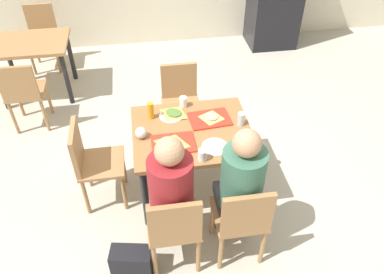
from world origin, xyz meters
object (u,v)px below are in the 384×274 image
at_px(chair_near_right, 242,218).
at_px(pizza_slice_a, 172,143).
at_px(paper_plate_near_edge, 215,147).
at_px(condiment_bottle, 151,111).
at_px(tray_red_near, 173,144).
at_px(pizza_slice_b, 211,117).
at_px(plastic_cup_a, 183,102).
at_px(handbag, 132,262).
at_px(pizza_slice_c, 174,113).
at_px(background_table, 32,51).
at_px(main_table, 192,139).
at_px(paper_plate_center, 171,115).
at_px(chair_far_side, 180,98).
at_px(chair_left_end, 91,160).
at_px(person_in_brown_jacket, 240,182).
at_px(soda_can, 241,119).
at_px(chair_near_left, 174,226).
at_px(background_chair_near, 23,91).
at_px(foil_bundle, 141,133).
at_px(tray_red_far, 210,119).
at_px(plastic_cup_b, 202,155).
at_px(background_chair_far, 42,32).
at_px(person_in_red, 171,190).

bearing_deg(chair_near_right, pizza_slice_a, 124.55).
relative_size(paper_plate_near_edge, condiment_bottle, 1.38).
bearing_deg(tray_red_near, pizza_slice_b, 37.22).
height_order(plastic_cup_a, handbag, plastic_cup_a).
distance_m(pizza_slice_c, background_table, 2.30).
distance_m(main_table, background_table, 2.57).
distance_m(main_table, condiment_bottle, 0.45).
bearing_deg(background_table, paper_plate_center, -48.10).
relative_size(chair_far_side, paper_plate_near_edge, 3.93).
bearing_deg(chair_left_end, pizza_slice_b, 7.02).
height_order(person_in_brown_jacket, soda_can, person_in_brown_jacket).
xyz_separation_m(chair_near_right, handbag, (-0.87, -0.02, -0.37)).
distance_m(chair_near_left, background_chair_near, 2.48).
distance_m(handbag, background_chair_near, 2.34).
bearing_deg(handbag, foil_bundle, 78.24).
distance_m(chair_near_right, tray_red_far, 0.98).
bearing_deg(plastic_cup_b, chair_near_left, -122.39).
xyz_separation_m(background_chair_near, background_chair_far, (0.00, 1.47, 0.00)).
bearing_deg(tray_red_far, pizza_slice_a, -142.33).
relative_size(paper_plate_center, background_chair_near, 0.25).
distance_m(tray_red_far, paper_plate_near_edge, 0.37).
xyz_separation_m(pizza_slice_a, condiment_bottle, (-0.14, 0.40, 0.06)).
height_order(background_chair_near, background_chair_far, same).
bearing_deg(condiment_bottle, tray_red_near, -68.31).
bearing_deg(foil_bundle, chair_near_left, -77.17).
bearing_deg(main_table, paper_plate_near_edge, -56.95).
height_order(chair_far_side, paper_plate_near_edge, chair_far_side).
xyz_separation_m(plastic_cup_b, handbag, (-0.63, -0.47, -0.64)).
distance_m(chair_near_left, paper_plate_center, 1.08).
bearing_deg(handbag, chair_far_side, 69.76).
distance_m(chair_left_end, background_chair_far, 2.79).
height_order(person_in_brown_jacket, foil_bundle, person_in_brown_jacket).
height_order(tray_red_near, foil_bundle, foil_bundle).
relative_size(tray_red_far, background_chair_near, 0.42).
height_order(chair_left_end, background_chair_far, same).
bearing_deg(plastic_cup_a, tray_red_far, -49.05).
bearing_deg(paper_plate_center, person_in_brown_jacket, -65.67).
bearing_deg(chair_left_end, person_in_brown_jacket, -30.27).
distance_m(main_table, pizza_slice_c, 0.31).
xyz_separation_m(chair_left_end, person_in_brown_jacket, (1.16, -0.68, 0.25)).
xyz_separation_m(chair_left_end, plastic_cup_b, (0.93, -0.37, 0.27)).
relative_size(person_in_brown_jacket, background_chair_near, 1.47).
relative_size(paper_plate_near_edge, soda_can, 1.80).
relative_size(chair_left_end, person_in_red, 0.68).
distance_m(chair_near_left, pizza_slice_c, 1.10).
height_order(tray_red_near, paper_plate_center, tray_red_near).
distance_m(plastic_cup_a, background_chair_near, 1.88).
bearing_deg(condiment_bottle, pizza_slice_a, -70.35).
height_order(paper_plate_near_edge, soda_can, soda_can).
distance_m(main_table, background_chair_far, 3.16).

